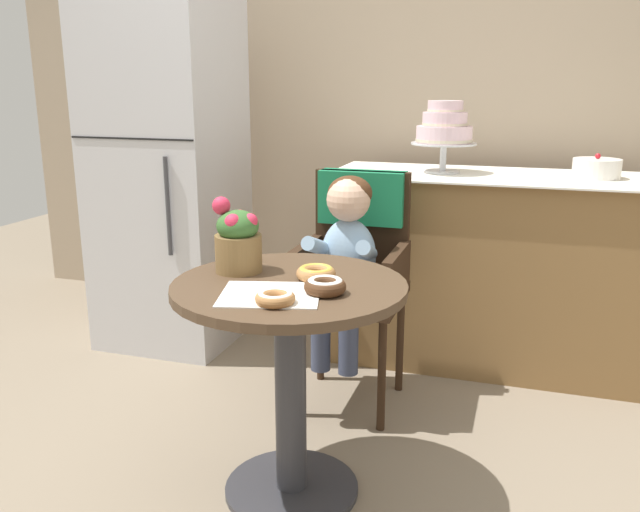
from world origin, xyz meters
TOP-DOWN VIEW (x-y plane):
  - ground_plane at (0.00, 0.00)m, footprint 8.00×8.00m
  - back_wall at (0.00, 1.85)m, footprint 4.80×0.10m
  - cafe_table at (0.00, 0.00)m, footprint 0.72×0.72m
  - wicker_chair at (0.01, 0.76)m, footprint 0.42×0.45m
  - seated_child at (0.01, 0.60)m, footprint 0.27×0.32m
  - paper_napkin at (-0.01, -0.13)m, footprint 0.33×0.30m
  - donut_front at (0.03, -0.20)m, footprint 0.11×0.11m
  - donut_mid at (0.14, -0.07)m, footprint 0.12×0.12m
  - donut_side at (0.07, 0.06)m, footprint 0.12×0.12m
  - flower_vase at (-0.20, 0.07)m, footprint 0.16×0.15m
  - display_counter at (0.55, 1.30)m, footprint 1.56×0.62m
  - tiered_cake_stand at (0.28, 1.30)m, footprint 0.30×0.30m
  - round_layer_cake at (0.94, 1.33)m, footprint 0.20×0.20m
  - refrigerator at (-1.05, 1.10)m, footprint 0.64×0.63m

SIDE VIEW (x-z plane):
  - ground_plane at x=0.00m, z-range 0.00..0.00m
  - display_counter at x=0.55m, z-range 0.00..0.90m
  - cafe_table at x=0.00m, z-range 0.15..0.87m
  - wicker_chair at x=0.01m, z-range 0.16..1.12m
  - seated_child at x=0.01m, z-range 0.31..1.04m
  - paper_napkin at x=-0.01m, z-range 0.72..0.72m
  - donut_front at x=0.03m, z-range 0.72..0.76m
  - donut_side at x=0.07m, z-range 0.72..0.76m
  - donut_mid at x=0.14m, z-range 0.72..0.77m
  - flower_vase at x=-0.20m, z-range 0.71..0.95m
  - refrigerator at x=-1.05m, z-range 0.00..1.70m
  - round_layer_cake at x=0.94m, z-range 0.89..1.00m
  - tiered_cake_stand at x=0.28m, z-range 0.94..1.26m
  - back_wall at x=0.00m, z-range 0.00..2.70m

